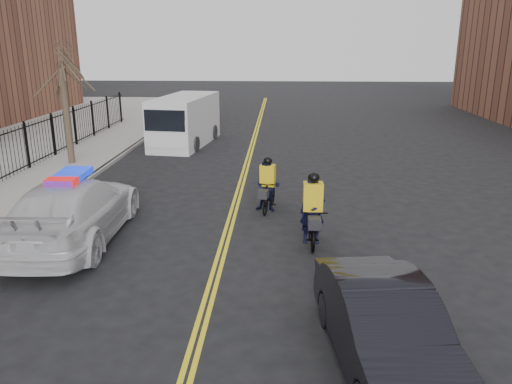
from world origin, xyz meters
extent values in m
plane|color=black|center=(0.00, 0.00, 0.00)|extent=(120.00, 120.00, 0.00)
cube|color=yellow|center=(-0.08, 8.00, 0.01)|extent=(0.10, 60.00, 0.01)
cube|color=yellow|center=(0.08, 8.00, 0.01)|extent=(0.10, 60.00, 0.01)
cube|color=gray|center=(-7.50, 8.00, 0.07)|extent=(3.00, 60.00, 0.15)
cube|color=gray|center=(-6.00, 8.00, 0.07)|extent=(0.20, 60.00, 0.15)
cylinder|color=#3B2F23|center=(-7.60, 10.00, 2.15)|extent=(0.28, 0.28, 4.00)
imported|color=silver|center=(-4.07, 1.67, 0.86)|extent=(2.63, 6.02, 1.72)
cube|color=#0C26CC|center=(-4.07, 1.67, 1.80)|extent=(0.77, 1.60, 0.16)
imported|color=black|center=(3.21, -3.58, 0.73)|extent=(2.08, 4.58, 1.46)
cube|color=silver|center=(-3.53, 15.10, 1.25)|extent=(2.94, 6.13, 2.51)
cube|color=silver|center=(-3.86, 12.55, 1.04)|extent=(2.22, 1.14, 1.31)
cube|color=black|center=(-3.92, 12.12, 1.69)|extent=(1.96, 0.37, 0.98)
cylinder|color=black|center=(-4.78, 13.50, 0.38)|extent=(0.37, 0.79, 0.76)
cylinder|color=black|center=(-2.73, 13.23, 0.38)|extent=(0.37, 0.79, 0.76)
cylinder|color=black|center=(-4.32, 16.96, 0.38)|extent=(0.37, 0.79, 0.76)
cylinder|color=black|center=(-2.27, 16.69, 0.38)|extent=(0.37, 0.79, 0.76)
imported|color=black|center=(2.34, 1.80, 0.53)|extent=(0.72, 2.01, 1.05)
imported|color=black|center=(2.34, 1.80, 0.90)|extent=(0.66, 0.44, 1.80)
cube|color=gold|center=(2.34, 1.80, 1.30)|extent=(0.52, 0.35, 0.76)
sphere|color=black|center=(2.34, 1.80, 1.81)|extent=(0.30, 0.30, 0.30)
cube|color=black|center=(2.35, 1.10, 0.82)|extent=(0.33, 0.38, 0.28)
imported|color=black|center=(1.08, 4.41, 0.52)|extent=(0.81, 1.81, 1.05)
imported|color=black|center=(1.08, 4.41, 0.81)|extent=(0.89, 0.75, 1.62)
cube|color=gold|center=(1.08, 4.41, 1.17)|extent=(0.51, 0.40, 0.68)
sphere|color=black|center=(1.08, 4.41, 1.63)|extent=(0.27, 0.27, 0.27)
cube|color=black|center=(0.96, 3.80, 0.73)|extent=(0.35, 0.38, 0.25)
camera|label=1|loc=(1.46, -10.76, 5.19)|focal=35.00mm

